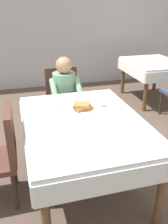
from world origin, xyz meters
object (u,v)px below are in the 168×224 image
diner_person (65,92)px  cup_coffee (100,102)px  chair_left_side (1,151)px  background_table_far (153,68)px  plate_breakfast (82,110)px  chair_diner (63,97)px  syrup_pitcher (55,104)px  fork_left_of_plate (64,113)px  dining_table_main (84,128)px  breakfast_stack (82,106)px  knife_right_of_plate (101,109)px  spoon_near_edge (94,123)px

diner_person → cup_coffee: (0.22, -0.75, 0.11)m
diner_person → chair_left_side: 1.30m
cup_coffee → background_table_far: bearing=46.4°
plate_breakfast → cup_coffee: 0.22m
chair_diner → syrup_pitcher: bearing=73.3°
chair_diner → cup_coffee: chair_diner is taller
fork_left_of_plate → dining_table_main: bearing=-147.0°
dining_table_main → chair_left_side: chair_left_side is taller
diner_person → syrup_pitcher: diner_person is taller
breakfast_stack → cup_coffee: (0.21, 0.06, -0.01)m
breakfast_stack → cup_coffee: cup_coffee is taller
diner_person → knife_right_of_plate: (0.20, -0.83, 0.07)m
fork_left_of_plate → spoon_near_edge: same height
chair_left_side → fork_left_of_plate: chair_left_side is taller
chair_left_side → spoon_near_edge: bearing=-96.3°
knife_right_of_plate → cup_coffee: bearing=-10.5°
chair_diner → background_table_far: 2.03m
chair_diner → spoon_near_edge: (0.04, -1.26, 0.21)m
dining_table_main → syrup_pitcher: bearing=119.7°
chair_diner → fork_left_of_plate: size_ratio=5.17×
cup_coffee → knife_right_of_plate: 0.09m
cup_coffee → fork_left_of_plate: size_ratio=0.63×
dining_table_main → background_table_far: (1.88, 1.98, -0.03)m
chair_left_side → spoon_near_edge: size_ratio=6.20×
cup_coffee → fork_left_of_plate: 0.41m
breakfast_stack → spoon_near_edge: 0.30m
dining_table_main → chair_left_side: size_ratio=1.64×
knife_right_of_plate → dining_table_main: bearing=131.0°
chair_left_side → plate_breakfast: 0.87m
background_table_far → dining_table_main: bearing=-133.5°
dining_table_main → background_table_far: 2.73m
diner_person → chair_left_side: bearing=51.8°
plate_breakfast → cup_coffee: cup_coffee is taller
plate_breakfast → dining_table_main: bearing=-101.9°
fork_left_of_plate → knife_right_of_plate: size_ratio=0.90×
fork_left_of_plate → syrup_pitcher: bearing=13.5°
knife_right_of_plate → chair_left_side: bearing=103.1°
diner_person → plate_breakfast: (0.01, -0.81, 0.08)m
chair_left_side → fork_left_of_plate: bearing=-73.5°
diner_person → spoon_near_edge: (0.04, -1.11, 0.07)m
spoon_near_edge → knife_right_of_plate: bearing=74.7°
background_table_far → syrup_pitcher: bearing=-142.4°
syrup_pitcher → background_table_far: syrup_pitcher is taller
chair_diner → background_table_far: (1.85, 0.81, 0.09)m
chair_left_side → breakfast_stack: 0.88m
dining_table_main → knife_right_of_plate: size_ratio=7.62×
cup_coffee → spoon_near_edge: (-0.18, -0.36, -0.04)m
dining_table_main → chair_diner: bearing=88.6°
cup_coffee → fork_left_of_plate: cup_coffee is taller
spoon_near_edge → dining_table_main: bearing=142.1°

